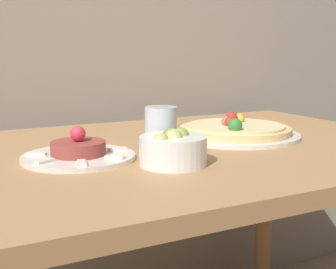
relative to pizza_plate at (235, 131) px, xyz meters
name	(u,v)px	position (x,y,z in m)	size (l,w,h in m)	color
dining_table	(153,185)	(-0.25, -0.03, -0.10)	(1.39, 0.84, 0.72)	#AD7F51
pizza_plate	(235,131)	(0.00, 0.00, 0.00)	(0.33, 0.33, 0.06)	silver
tartare_plate	(78,153)	(-0.44, -0.06, 0.00)	(0.23, 0.23, 0.07)	silver
small_bowl	(173,149)	(-0.29, -0.19, 0.02)	(0.13, 0.13, 0.07)	white
drinking_glass	(163,129)	(-0.25, -0.07, 0.03)	(0.07, 0.07, 0.10)	silver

